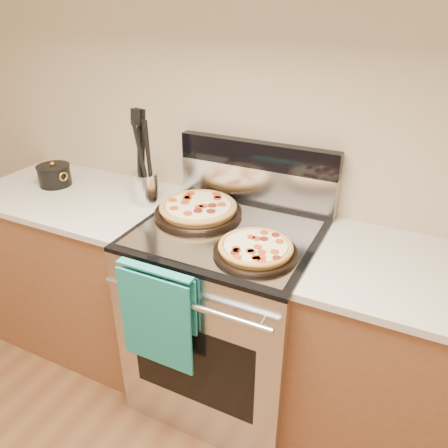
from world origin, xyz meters
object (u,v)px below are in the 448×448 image
at_px(range_body, 227,317).
at_px(pepperoni_pizza_back, 198,209).
at_px(utensil_crock, 146,188).
at_px(saucepan, 55,176).
at_px(pepperoni_pizza_front, 256,249).

xyz_separation_m(range_body, pepperoni_pizza_back, (-0.18, 0.07, 0.50)).
relative_size(utensil_crock, saucepan, 0.94).
relative_size(range_body, pepperoni_pizza_back, 2.32).
bearing_deg(saucepan, range_body, -3.96).
relative_size(range_body, utensil_crock, 5.84).
relative_size(range_body, pepperoni_pizza_front, 2.82).
bearing_deg(saucepan, pepperoni_pizza_front, -9.39).
height_order(pepperoni_pizza_back, pepperoni_pizza_front, pepperoni_pizza_back).
bearing_deg(pepperoni_pizza_front, range_body, 144.16).
distance_m(range_body, pepperoni_pizza_back, 0.54).
distance_m(pepperoni_pizza_back, saucepan, 0.86).
xyz_separation_m(range_body, utensil_crock, (-0.48, 0.10, 0.54)).
height_order(utensil_crock, saucepan, utensil_crock).
distance_m(range_body, utensil_crock, 0.73).
bearing_deg(pepperoni_pizza_front, saucepan, 170.61).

